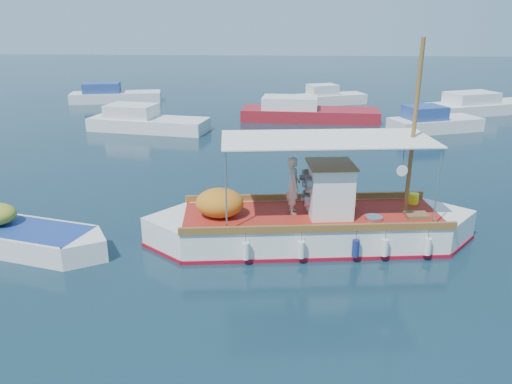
{
  "coord_description": "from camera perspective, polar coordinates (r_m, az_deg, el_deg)",
  "views": [
    {
      "loc": [
        -0.05,
        -14.53,
        6.8
      ],
      "look_at": [
        -1.02,
        0.0,
        1.65
      ],
      "focal_mm": 35.0,
      "sensor_mm": 36.0,
      "label": 1
    }
  ],
  "objects": [
    {
      "name": "ground",
      "position": [
        16.04,
        3.64,
        -5.66
      ],
      "size": [
        160.0,
        160.0,
        0.0
      ],
      "primitive_type": "plane",
      "color": "black",
      "rests_on": "ground"
    },
    {
      "name": "bg_boat_far_n",
      "position": [
        41.84,
        8.38,
        10.58
      ],
      "size": [
        5.88,
        3.92,
        1.8
      ],
      "rotation": [
        0.0,
        0.0,
        0.38
      ],
      "color": "silver",
      "rests_on": "ground"
    },
    {
      "name": "dinghy",
      "position": [
        17.15,
        -25.59,
        -4.75
      ],
      "size": [
        6.15,
        2.85,
        1.55
      ],
      "rotation": [
        0.0,
        0.0,
        -0.25
      ],
      "color": "white",
      "rests_on": "ground"
    },
    {
      "name": "bg_boat_n",
      "position": [
        34.96,
        5.7,
        8.96
      ],
      "size": [
        9.44,
        3.32,
        1.8
      ],
      "rotation": [
        0.0,
        0.0,
        -0.06
      ],
      "color": "maroon",
      "rests_on": "ground"
    },
    {
      "name": "bg_boat_ne",
      "position": [
        33.3,
        19.54,
        7.42
      ],
      "size": [
        6.06,
        4.03,
        1.8
      ],
      "rotation": [
        0.0,
        0.0,
        0.36
      ],
      "color": "silver",
      "rests_on": "ground"
    },
    {
      "name": "bg_boat_e",
      "position": [
        40.88,
        24.38,
        8.87
      ],
      "size": [
        9.1,
        5.8,
        1.8
      ],
      "rotation": [
        0.0,
        0.0,
        0.4
      ],
      "color": "silver",
      "rests_on": "ground"
    },
    {
      "name": "bg_boat_far_w",
      "position": [
        44.15,
        -16.0,
        10.5
      ],
      "size": [
        7.63,
        3.86,
        1.8
      ],
      "rotation": [
        0.0,
        0.0,
        0.22
      ],
      "color": "silver",
      "rests_on": "ground"
    },
    {
      "name": "bg_boat_nw",
      "position": [
        32.32,
        -12.53,
        7.74
      ],
      "size": [
        7.69,
        3.61,
        1.8
      ],
      "rotation": [
        0.0,
        0.0,
        -0.17
      ],
      "color": "silver",
      "rests_on": "ground"
    },
    {
      "name": "fishing_caique",
      "position": [
        15.82,
        6.12,
        -3.85
      ],
      "size": [
        10.52,
        3.73,
        6.46
      ],
      "rotation": [
        0.0,
        0.0,
        0.12
      ],
      "color": "white",
      "rests_on": "ground"
    }
  ]
}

